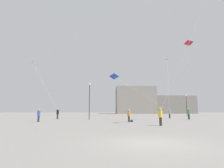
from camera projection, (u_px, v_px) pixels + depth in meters
ground_plane at (150, 143)px, 8.27m from camera, size 300.00×300.00×0.00m
person_in_orange at (129, 115)px, 23.56m from camera, size 0.35×0.35×1.60m
person_in_yellow at (160, 116)px, 17.83m from camera, size 0.37×0.37×1.71m
person_in_green at (189, 113)px, 30.12m from camera, size 0.41×0.41×1.87m
person_in_black at (58, 113)px, 31.53m from camera, size 0.40×0.40×1.83m
person_in_blue at (39, 115)px, 23.76m from camera, size 0.36×0.36×1.64m
person_in_grey at (170, 113)px, 34.79m from camera, size 0.40×0.40×1.82m
kite_cobalt_delta at (115, 77)px, 36.61m from camera, size 11.01×2.09×7.24m
kite_crimson_delta at (189, 45)px, 28.82m from camera, size 1.38×3.44×10.81m
kite_amber_diamond at (167, 59)px, 45.75m from camera, size 4.13×9.59×13.25m
kite_lime_delta at (32, 63)px, 38.21m from camera, size 7.52×6.91×10.46m
building_left_hall at (135, 100)px, 90.23m from camera, size 18.94×11.83×12.83m
building_centre_hall at (166, 105)px, 97.68m from camera, size 25.52×15.57×8.83m
lamppost_east at (186, 102)px, 47.18m from camera, size 0.36×0.36×5.46m
lamppost_west at (90, 96)px, 30.60m from camera, size 0.36×0.36×5.95m
handbag_beside_flyer at (132, 121)px, 23.58m from camera, size 0.34×0.20×0.24m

